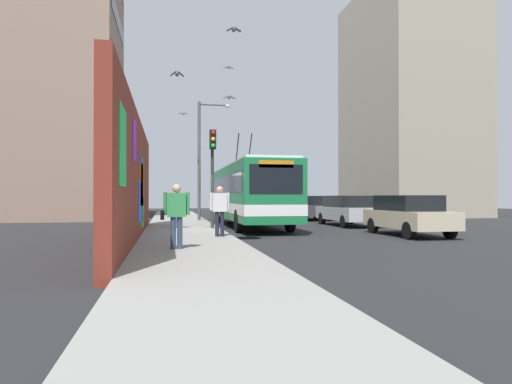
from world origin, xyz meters
TOP-DOWN VIEW (x-y plane):
  - ground_plane at (0.00, 0.00)m, footprint 80.00×80.00m
  - sidewalk_slab at (0.00, 1.60)m, footprint 48.00×3.20m
  - graffiti_wall at (-3.37, 3.35)m, footprint 15.28×0.32m
  - building_far_left at (13.89, 9.20)m, footprint 9.17×6.96m
  - building_far_right at (14.42, -17.00)m, footprint 10.94×7.69m
  - city_bus at (3.51, -1.80)m, footprint 11.64×2.52m
  - parked_car_champagne at (-2.82, -7.00)m, footprint 4.29×1.86m
  - parked_car_silver at (3.19, -7.00)m, footprint 4.77×1.90m
  - parked_car_dark_gray at (9.27, -7.00)m, footprint 4.26×1.89m
  - parked_car_navy at (15.05, -7.00)m, footprint 4.95×1.87m
  - pedestrian_midblock at (0.99, 1.92)m, footprint 0.22×0.66m
  - pedestrian_near_wall at (-6.85, 2.06)m, footprint 0.23×0.76m
  - pedestrian_at_curb at (-3.40, 0.50)m, footprint 0.23×0.69m
  - traffic_light at (0.58, 0.35)m, footprint 0.49×0.28m
  - street_lamp at (7.46, 0.24)m, footprint 0.44×1.91m
  - flying_pigeons at (1.66, 0.35)m, footprint 8.78×3.43m
  - curbside_puddle at (-2.61, -0.60)m, footprint 1.10×1.10m

SIDE VIEW (x-z plane):
  - ground_plane at x=0.00m, z-range 0.00..0.00m
  - curbside_puddle at x=-2.61m, z-range 0.00..0.00m
  - sidewalk_slab at x=0.00m, z-range 0.00..0.15m
  - parked_car_champagne at x=-2.82m, z-range 0.04..1.62m
  - parked_car_dark_gray at x=9.27m, z-range 0.04..1.62m
  - parked_car_silver at x=3.19m, z-range 0.05..1.63m
  - parked_car_navy at x=15.05m, z-range 0.05..1.63m
  - pedestrian_midblock at x=0.99m, z-range 0.29..1.93m
  - pedestrian_near_wall at x=-6.85m, z-range 0.30..2.01m
  - pedestrian_at_curb at x=-3.40m, z-range 0.31..2.05m
  - city_bus at x=3.51m, z-range -0.71..4.22m
  - graffiti_wall at x=-3.37m, z-range 0.00..4.16m
  - traffic_light at x=0.58m, z-range 0.89..5.20m
  - street_lamp at x=7.46m, z-range 0.66..7.62m
  - flying_pigeons at x=1.66m, z-range 5.59..8.25m
  - building_far_right at x=14.42m, z-range 0.00..18.32m
  - building_far_left at x=13.89m, z-range 0.00..20.13m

